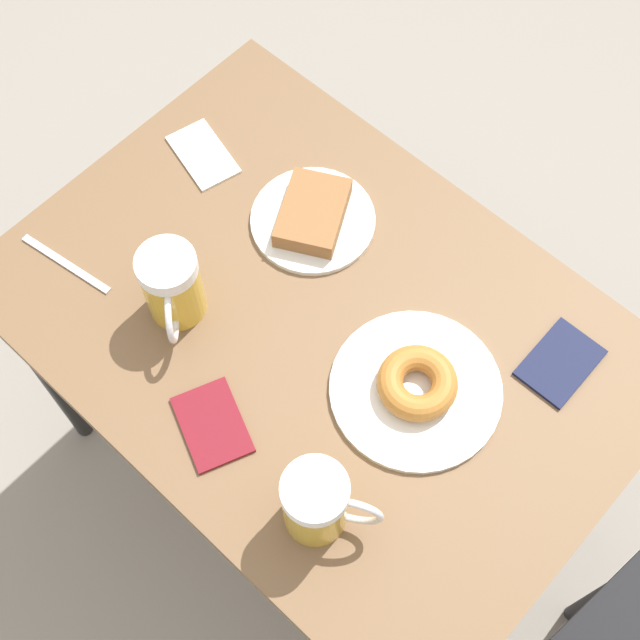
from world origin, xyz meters
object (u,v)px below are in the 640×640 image
at_px(plate_with_donut, 416,386).
at_px(napkin_folded, 203,155).
at_px(beer_mug_center, 172,286).
at_px(fork, 66,264).
at_px(passport_far_edge, 212,425).
at_px(beer_mug_left, 317,503).
at_px(passport_near_edge, 560,363).
at_px(plate_with_cake, 313,216).

xyz_separation_m(plate_with_donut, napkin_folded, (-0.09, -0.55, -0.01)).
xyz_separation_m(plate_with_donut, beer_mug_center, (0.14, -0.36, 0.05)).
bearing_deg(fork, passport_far_edge, 85.17).
bearing_deg(fork, plate_with_donut, 111.13).
relative_size(plate_with_donut, beer_mug_center, 1.84).
bearing_deg(beer_mug_left, napkin_folded, -119.74).
relative_size(plate_with_donut, fork, 1.45).
bearing_deg(passport_near_edge, plate_with_cake, -81.41).
bearing_deg(fork, passport_near_edge, 120.03).
relative_size(fork, passport_far_edge, 1.19).
height_order(napkin_folded, fork, same).
bearing_deg(plate_with_cake, plate_with_donut, 70.04).
xyz_separation_m(passport_near_edge, passport_far_edge, (0.43, -0.32, 0.00)).
bearing_deg(beer_mug_left, passport_far_edge, -88.17).
bearing_deg(plate_with_donut, beer_mug_center, -68.24).
xyz_separation_m(plate_with_cake, passport_far_edge, (0.36, 0.13, -0.01)).
bearing_deg(passport_near_edge, napkin_folded, -81.86).
distance_m(plate_with_donut, passport_near_edge, 0.23).
bearing_deg(beer_mug_left, beer_mug_center, -103.72).
height_order(plate_with_donut, fork, plate_with_donut).
height_order(beer_mug_center, napkin_folded, beer_mug_center).
bearing_deg(passport_near_edge, beer_mug_left, -14.93).
bearing_deg(plate_with_donut, passport_far_edge, -36.91).
distance_m(plate_with_donut, fork, 0.59).
relative_size(beer_mug_left, fork, 0.79).
bearing_deg(beer_mug_center, passport_far_edge, 60.74).
relative_size(passport_near_edge, passport_far_edge, 0.84).
distance_m(plate_with_cake, beer_mug_center, 0.27).
distance_m(beer_mug_left, passport_far_edge, 0.22).
bearing_deg(plate_with_cake, passport_near_edge, 98.59).
height_order(beer_mug_left, passport_far_edge, beer_mug_left).
relative_size(beer_mug_center, fork, 0.79).
height_order(plate_with_cake, fork, plate_with_cake).
bearing_deg(passport_near_edge, plate_with_donut, -36.03).
bearing_deg(beer_mug_center, fork, -70.09).
height_order(beer_mug_left, beer_mug_center, same).
distance_m(napkin_folded, passport_near_edge, 0.69).
height_order(fork, passport_near_edge, passport_near_edge).
distance_m(plate_with_cake, napkin_folded, 0.23).
relative_size(plate_with_cake, napkin_folded, 1.40).
height_order(fork, passport_far_edge, passport_far_edge).
bearing_deg(plate_with_donut, napkin_folded, -98.92).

